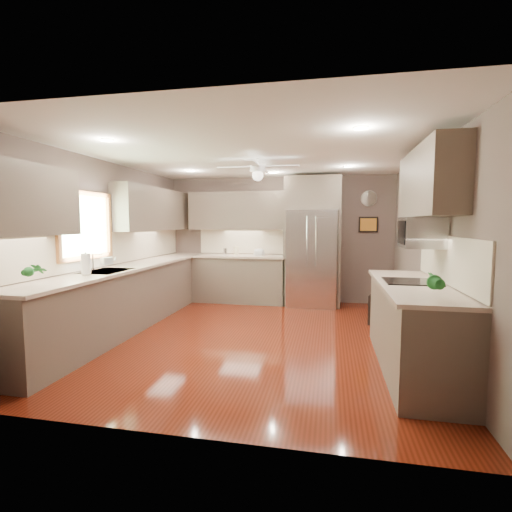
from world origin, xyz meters
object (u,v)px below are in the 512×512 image
(canister_b, at_px, (225,251))
(potted_plant_left, at_px, (32,270))
(microwave, at_px, (421,232))
(paper_towel, at_px, (86,264))
(canister_c, at_px, (236,250))
(potted_plant_right, at_px, (435,282))
(stool, at_px, (384,309))
(bowl, at_px, (259,254))
(soap_bottle, at_px, (108,261))
(refrigerator, at_px, (312,244))

(canister_b, bearing_deg, potted_plant_left, -103.30)
(microwave, xyz_separation_m, paper_towel, (-3.96, -0.37, -0.40))
(potted_plant_left, bearing_deg, canister_b, 76.70)
(canister_c, relative_size, potted_plant_right, 0.57)
(canister_c, bearing_deg, canister_b, -167.92)
(canister_c, bearing_deg, stool, -24.21)
(bowl, xyz_separation_m, stool, (2.22, -1.14, -0.73))
(canister_b, bearing_deg, potted_plant_right, -52.21)
(canister_b, distance_m, potted_plant_right, 4.81)
(stool, bearing_deg, potted_plant_right, -89.44)
(canister_b, relative_size, stool, 0.24)
(soap_bottle, xyz_separation_m, potted_plant_right, (3.99, -1.37, 0.04))
(refrigerator, distance_m, paper_towel, 4.05)
(bowl, height_order, microwave, microwave)
(canister_b, distance_m, stool, 3.24)
(potted_plant_right, distance_m, microwave, 1.13)
(canister_b, distance_m, potted_plant_left, 4.04)
(refrigerator, bearing_deg, canister_c, 176.93)
(canister_c, height_order, potted_plant_right, potted_plant_right)
(microwave, bearing_deg, paper_towel, -174.68)
(canister_c, bearing_deg, microwave, -44.44)
(microwave, relative_size, paper_towel, 1.99)
(soap_bottle, bearing_deg, canister_c, 62.92)
(stool, xyz_separation_m, paper_towel, (-3.82, -1.94, 0.84))
(potted_plant_left, bearing_deg, refrigerator, 55.65)
(microwave, bearing_deg, refrigerator, 116.09)
(soap_bottle, bearing_deg, potted_plant_left, -85.48)
(refrigerator, bearing_deg, microwave, -63.91)
(microwave, bearing_deg, canister_b, 138.11)
(paper_towel, bearing_deg, soap_bottle, 102.22)
(potted_plant_left, bearing_deg, potted_plant_right, 1.95)
(canister_c, height_order, soap_bottle, soap_bottle)
(canister_b, xyz_separation_m, microwave, (3.06, -2.74, 0.47))
(potted_plant_left, relative_size, refrigerator, 0.13)
(canister_c, xyz_separation_m, potted_plant_right, (2.73, -3.84, 0.06))
(canister_c, distance_m, refrigerator, 1.53)
(bowl, bearing_deg, soap_bottle, -126.11)
(canister_b, xyz_separation_m, soap_bottle, (-1.05, -2.42, 0.04))
(canister_b, relative_size, microwave, 0.23)
(canister_b, xyz_separation_m, potted_plant_left, (-0.93, -3.93, 0.09))
(refrigerator, xyz_separation_m, stool, (1.19, -1.13, -0.95))
(bowl, xyz_separation_m, paper_towel, (-1.59, -3.08, 0.11))
(bowl, height_order, paper_towel, paper_towel)
(potted_plant_left, distance_m, potted_plant_right, 3.88)
(potted_plant_right, relative_size, microwave, 0.54)
(canister_b, height_order, canister_c, canister_c)
(potted_plant_left, distance_m, bowl, 4.22)
(canister_b, height_order, refrigerator, refrigerator)
(soap_bottle, height_order, potted_plant_left, potted_plant_left)
(canister_b, bearing_deg, canister_c, 12.08)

